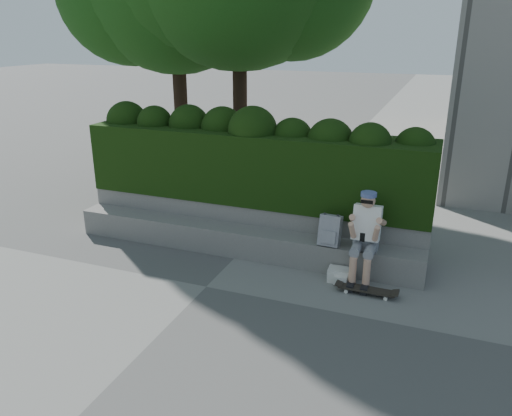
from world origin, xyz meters
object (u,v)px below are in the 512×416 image
at_px(person, 366,233).
at_px(backpack_plaid, 330,230).
at_px(backpack_ground, 339,275).
at_px(skateboard, 367,290).

xyz_separation_m(person, backpack_plaid, (-0.54, 0.08, -0.07)).
xyz_separation_m(backpack_plaid, backpack_ground, (0.23, -0.27, -0.58)).
bearing_deg(backpack_plaid, person, -3.77).
bearing_deg(skateboard, person, 108.02).
xyz_separation_m(skateboard, backpack_ground, (-0.45, 0.24, 0.04)).
relative_size(skateboard, backpack_ground, 2.46).
bearing_deg(backpack_plaid, backpack_ground, -45.34).
relative_size(person, backpack_ground, 4.28).
bearing_deg(backpack_plaid, skateboard, -32.42).
height_order(skateboard, backpack_plaid, backpack_plaid).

